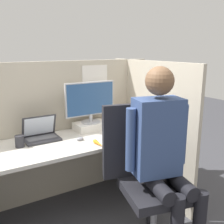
% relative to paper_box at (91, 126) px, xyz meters
% --- Properties ---
extents(cubicle_panel_back, '(2.19, 0.05, 1.39)m').
position_rel_paper_box_xyz_m(cubicle_panel_back, '(-0.31, 0.16, -0.05)').
color(cubicle_panel_back, '#B7AD99').
rests_on(cubicle_panel_back, ground).
extents(cubicle_panel_right, '(0.04, 1.28, 1.39)m').
position_rel_paper_box_xyz_m(cubicle_panel_right, '(0.56, -0.25, -0.05)').
color(cubicle_panel_right, '#B7AD99').
rests_on(cubicle_panel_right, ground).
extents(desk, '(1.69, 0.65, 0.71)m').
position_rel_paper_box_xyz_m(desk, '(-0.31, -0.19, -0.20)').
color(desk, beige).
rests_on(desk, ground).
extents(paper_box, '(0.32, 0.21, 0.08)m').
position_rel_paper_box_xyz_m(paper_box, '(0.00, 0.00, 0.00)').
color(paper_box, white).
rests_on(paper_box, desk).
extents(monitor, '(0.52, 0.19, 0.41)m').
position_rel_paper_box_xyz_m(monitor, '(0.00, 0.00, 0.26)').
color(monitor, '#B2B2B7').
rests_on(monitor, paper_box).
extents(laptop, '(0.30, 0.21, 0.22)m').
position_rel_paper_box_xyz_m(laptop, '(-0.52, -0.04, 0.01)').
color(laptop, '#2D2D33').
rests_on(laptop, desk).
extents(mouse, '(0.07, 0.05, 0.03)m').
position_rel_paper_box_xyz_m(mouse, '(-0.23, -0.24, -0.02)').
color(mouse, gray).
rests_on(mouse, desk).
extents(stapler, '(0.04, 0.15, 0.06)m').
position_rel_paper_box_xyz_m(stapler, '(0.42, -0.14, -0.01)').
color(stapler, '#2D2D33').
rests_on(stapler, desk).
extents(carrot_toy, '(0.04, 0.16, 0.04)m').
position_rel_paper_box_xyz_m(carrot_toy, '(-0.15, -0.44, -0.02)').
color(carrot_toy, orange).
rests_on(carrot_toy, desk).
extents(office_chair, '(0.56, 0.61, 1.09)m').
position_rel_paper_box_xyz_m(office_chair, '(0.04, -0.80, -0.19)').
color(office_chair, black).
rests_on(office_chair, ground).
extents(person, '(0.47, 0.49, 1.39)m').
position_rel_paper_box_xyz_m(person, '(0.08, -0.96, 0.06)').
color(person, black).
rests_on(person, ground).
extents(coffee_mug, '(0.09, 0.09, 0.10)m').
position_rel_paper_box_xyz_m(coffee_mug, '(0.38, -0.02, 0.01)').
color(coffee_mug, '#A3332D').
rests_on(coffee_mug, desk).
extents(pen_cup, '(0.07, 0.07, 0.10)m').
position_rel_paper_box_xyz_m(pen_cup, '(-0.72, -0.12, 0.01)').
color(pen_cup, '#28282D').
rests_on(pen_cup, desk).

